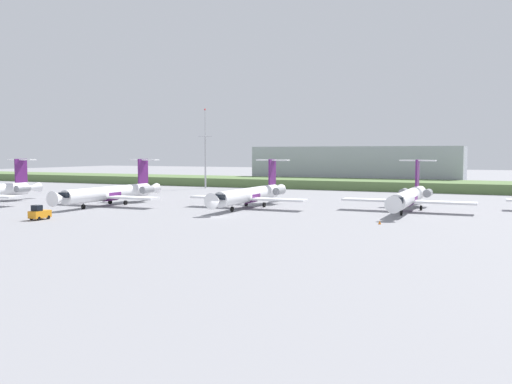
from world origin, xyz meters
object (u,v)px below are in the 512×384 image
at_px(regional_jet_fourth, 409,197).
at_px(regional_jet_second, 112,192).
at_px(safety_cone_front_marker, 380,222).
at_px(regional_jet_third, 251,194).
at_px(antenna_mast, 205,155).
at_px(baggage_tug, 39,213).

bearing_deg(regional_jet_fourth, regional_jet_second, -166.37).
xyz_separation_m(regional_jet_second, safety_cone_front_marker, (53.77, -7.21, -2.26)).
bearing_deg(regional_jet_third, antenna_mast, 127.81).
height_order(baggage_tug, safety_cone_front_marker, baggage_tug).
xyz_separation_m(baggage_tug, safety_cone_front_marker, (48.99, 15.91, -0.73)).
bearing_deg(safety_cone_front_marker, baggage_tug, -162.01).
relative_size(regional_jet_fourth, baggage_tug, 9.69).
bearing_deg(regional_jet_fourth, regional_jet_third, -167.69).
height_order(regional_jet_third, antenna_mast, antenna_mast).
xyz_separation_m(regional_jet_third, safety_cone_front_marker, (26.94, -14.40, -2.26)).
height_order(regional_jet_third, safety_cone_front_marker, regional_jet_third).
bearing_deg(safety_cone_front_marker, regional_jet_second, 172.36).
height_order(regional_jet_second, antenna_mast, antenna_mast).
relative_size(regional_jet_second, regional_jet_fourth, 1.00).
xyz_separation_m(regional_jet_second, regional_jet_third, (26.82, 7.18, 0.00)).
distance_m(regional_jet_second, antenna_mast, 54.19).
relative_size(regional_jet_third, antenna_mast, 1.34).
bearing_deg(safety_cone_front_marker, regional_jet_fourth, 87.08).
bearing_deg(regional_jet_third, regional_jet_fourth, 12.31).
relative_size(regional_jet_fourth, antenna_mast, 1.34).
xyz_separation_m(regional_jet_third, regional_jet_fourth, (27.99, 6.11, 0.00)).
xyz_separation_m(regional_jet_third, baggage_tug, (-22.05, -30.31, -1.53)).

